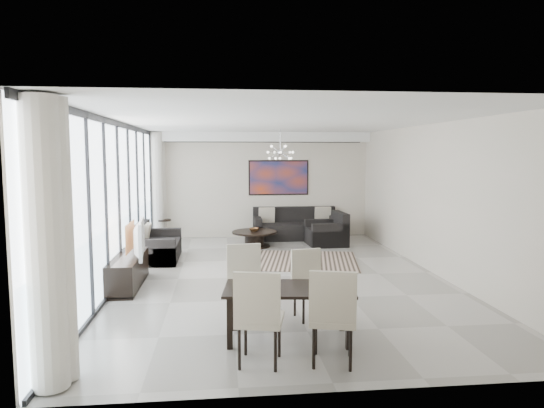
{
  "coord_description": "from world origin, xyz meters",
  "views": [
    {
      "loc": [
        -1.11,
        -8.94,
        2.33
      ],
      "look_at": [
        -0.03,
        1.29,
        1.25
      ],
      "focal_mm": 32.0,
      "sensor_mm": 36.0,
      "label": 1
    }
  ],
  "objects": [
    {
      "name": "sofa_main",
      "position": [
        0.93,
        4.07,
        0.28
      ],
      "size": [
        2.31,
        0.94,
        0.84
      ],
      "color": "black",
      "rests_on": "floor"
    },
    {
      "name": "painting",
      "position": [
        0.5,
        4.47,
        1.65
      ],
      "size": [
        1.68,
        0.04,
        0.98
      ],
      "primitive_type": "cube",
      "color": "#B73C19",
      "rests_on": "room_shell"
    },
    {
      "name": "dining_chair_se",
      "position": [
        0.08,
        -3.94,
        0.63
      ],
      "size": [
        0.61,
        0.61,
        1.09
      ],
      "color": "#B8B198",
      "rests_on": "floor"
    },
    {
      "name": "side_table",
      "position": [
        -2.65,
        4.15,
        0.38
      ],
      "size": [
        0.41,
        0.41,
        0.57
      ],
      "color": "black",
      "rests_on": "floor"
    },
    {
      "name": "dining_chair_sw",
      "position": [
        -0.72,
        -3.87,
        0.63
      ],
      "size": [
        0.6,
        0.6,
        1.09
      ],
      "color": "#B8B198",
      "rests_on": "floor"
    },
    {
      "name": "tv_console",
      "position": [
        -2.76,
        -0.4,
        0.27
      ],
      "size": [
        0.48,
        1.72,
        0.54
      ],
      "primitive_type": "cube",
      "color": "black",
      "rests_on": "floor"
    },
    {
      "name": "dining_table",
      "position": [
        -0.28,
        -3.1,
        0.58
      ],
      "size": [
        1.68,
        0.97,
        0.67
      ],
      "color": "black",
      "rests_on": "floor"
    },
    {
      "name": "dining_chair_nw",
      "position": [
        -0.79,
        -2.26,
        0.6
      ],
      "size": [
        0.52,
        0.52,
        1.05
      ],
      "color": "#B8B198",
      "rests_on": "floor"
    },
    {
      "name": "dining_chair_ne",
      "position": [
        0.11,
        -2.29,
        0.55
      ],
      "size": [
        0.52,
        0.52,
        0.96
      ],
      "color": "#B8B198",
      "rests_on": "floor"
    },
    {
      "name": "soffit",
      "position": [
        0.0,
        4.3,
        2.77
      ],
      "size": [
        5.98,
        0.4,
        0.26
      ],
      "primitive_type": "cube",
      "color": "white",
      "rests_on": "room_shell"
    },
    {
      "name": "loveseat",
      "position": [
        -2.55,
        1.73,
        0.27
      ],
      "size": [
        0.9,
        1.6,
        0.8
      ],
      "color": "black",
      "rests_on": "floor"
    },
    {
      "name": "window_wall",
      "position": [
        -2.86,
        0.0,
        1.47
      ],
      "size": [
        0.37,
        8.95,
        2.9
      ],
      "color": "silver",
      "rests_on": "floor"
    },
    {
      "name": "armchair",
      "position": [
        1.59,
        3.05,
        0.29
      ],
      "size": [
        0.99,
        1.04,
        0.83
      ],
      "color": "black",
      "rests_on": "floor"
    },
    {
      "name": "rug",
      "position": [
        0.5,
        1.31,
        0.01
      ],
      "size": [
        2.98,
        2.49,
        0.01
      ],
      "primitive_type": "cube",
      "rotation": [
        0.0,
        0.0,
        -0.19
      ],
      "color": "black",
      "rests_on": "floor"
    },
    {
      "name": "bowl_dining",
      "position": [
        -0.76,
        -3.03,
        0.71
      ],
      "size": [
        0.42,
        0.42,
        0.09
      ],
      "primitive_type": "imported",
      "rotation": [
        0.0,
        0.0,
        0.11
      ],
      "color": "brown",
      "rests_on": "dining_table"
    },
    {
      "name": "bowl_coffee",
      "position": [
        -0.29,
        3.0,
        0.43
      ],
      "size": [
        0.29,
        0.29,
        0.08
      ],
      "primitive_type": "imported",
      "rotation": [
        0.0,
        0.0,
        0.17
      ],
      "color": "brown",
      "rests_on": "coffee_table"
    },
    {
      "name": "room_shell",
      "position": [
        0.46,
        0.0,
        1.45
      ],
      "size": [
        6.0,
        9.0,
        2.9
      ],
      "color": "#A8A39B",
      "rests_on": "ground"
    },
    {
      "name": "television",
      "position": [
        -2.6,
        -0.47,
        0.85
      ],
      "size": [
        0.26,
        1.1,
        0.63
      ],
      "primitive_type": "imported",
      "rotation": [
        0.0,
        0.0,
        1.68
      ],
      "color": "gray",
      "rests_on": "tv_console"
    },
    {
      "name": "coffee_table",
      "position": [
        -0.29,
        2.98,
        0.22
      ],
      "size": [
        1.12,
        1.12,
        0.39
      ],
      "color": "black",
      "rests_on": "floor"
    },
    {
      "name": "chandelier",
      "position": [
        0.3,
        2.5,
        2.35
      ],
      "size": [
        0.66,
        0.66,
        0.71
      ],
      "color": "silver",
      "rests_on": "room_shell"
    }
  ]
}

